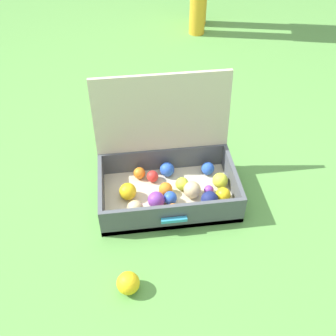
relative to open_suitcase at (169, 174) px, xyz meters
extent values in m
plane|color=#569342|center=(-0.07, 0.00, -0.11)|extent=(16.00, 16.00, 0.00)
cube|color=beige|center=(-0.01, -0.04, -0.10)|extent=(0.62, 0.38, 0.03)
cube|color=#4C5156|center=(-0.31, -0.04, -0.04)|extent=(0.02, 0.38, 0.14)
cube|color=#4C5156|center=(0.29, -0.04, -0.04)|extent=(0.02, 0.38, 0.14)
cube|color=#4C5156|center=(-0.01, -0.22, -0.04)|extent=(0.58, 0.02, 0.14)
cube|color=#4C5156|center=(-0.01, 0.13, -0.04)|extent=(0.58, 0.02, 0.14)
cube|color=beige|center=(-0.01, 0.16, 0.22)|extent=(0.62, 0.06, 0.38)
cube|color=teal|center=(-0.01, -0.24, -0.03)|extent=(0.11, 0.02, 0.02)
sphere|color=red|center=(-0.07, 0.05, -0.06)|extent=(0.06, 0.06, 0.06)
sphere|color=#D1B784|center=(0.10, -0.07, -0.05)|extent=(0.08, 0.08, 0.08)
sphere|color=purple|center=(-0.07, -0.11, -0.05)|extent=(0.08, 0.08, 0.08)
sphere|color=navy|center=(0.16, -0.14, -0.05)|extent=(0.08, 0.08, 0.08)
sphere|color=blue|center=(0.20, 0.07, -0.05)|extent=(0.06, 0.06, 0.06)
sphere|color=orange|center=(-0.02, -0.04, -0.06)|extent=(0.06, 0.06, 0.06)
sphere|color=purple|center=(0.18, -0.07, -0.06)|extent=(0.05, 0.05, 0.05)
sphere|color=blue|center=(0.00, 0.08, -0.05)|extent=(0.07, 0.07, 0.07)
sphere|color=yellow|center=(-0.19, -0.04, -0.05)|extent=(0.08, 0.08, 0.08)
sphere|color=orange|center=(0.00, -0.16, -0.06)|extent=(0.05, 0.05, 0.05)
sphere|color=blue|center=(-0.01, -0.10, -0.06)|extent=(0.06, 0.06, 0.06)
sphere|color=#D1B784|center=(-0.17, -0.15, -0.05)|extent=(0.07, 0.07, 0.07)
sphere|color=orange|center=(-0.13, 0.08, -0.06)|extent=(0.06, 0.06, 0.06)
sphere|color=#CCDB38|center=(0.24, -0.02, -0.05)|extent=(0.07, 0.07, 0.07)
sphere|color=#CCDB38|center=(0.06, -0.02, -0.06)|extent=(0.06, 0.06, 0.06)
sphere|color=yellow|center=(0.23, -0.11, -0.05)|extent=(0.07, 0.07, 0.07)
sphere|color=yellow|center=(-0.22, -0.50, -0.07)|extent=(0.09, 0.09, 0.09)
camera|label=1|loc=(-0.17, -1.31, 1.28)|focal=43.09mm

